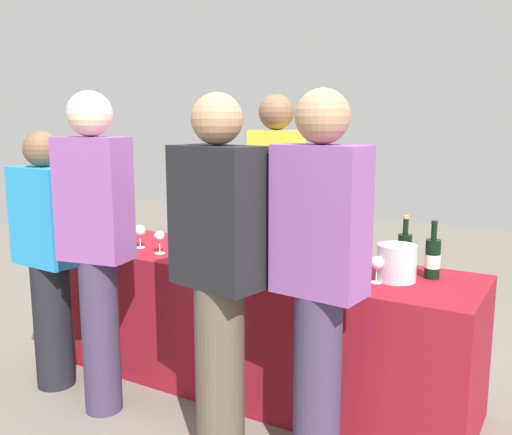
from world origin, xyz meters
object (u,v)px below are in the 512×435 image
at_px(guest_3, 319,273).
at_px(wine_glass_4, 330,262).
at_px(wine_glass_5, 377,264).
at_px(menu_board, 224,257).
at_px(guest_1, 96,240).
at_px(wine_bottle_1, 293,242).
at_px(wine_glass_2, 264,249).
at_px(wine_glass_0, 140,231).
at_px(wine_bottle_3, 433,258).
at_px(ice_bucket, 396,263).
at_px(wine_bottle_0, 232,234).
at_px(wine_glass_3, 273,254).
at_px(guest_2, 219,269).
at_px(server_pouring, 276,209).
at_px(wine_bottle_2, 404,252).
at_px(guest_0, 48,253).
at_px(wine_glass_1, 159,237).

bearing_deg(guest_3, wine_glass_4, 112.69).
xyz_separation_m(wine_glass_5, menu_board, (-1.69, 1.16, -0.43)).
bearing_deg(guest_1, wine_bottle_1, 33.25).
bearing_deg(wine_glass_5, wine_bottle_1, 162.23).
bearing_deg(wine_glass_2, wine_glass_0, 179.02).
relative_size(wine_glass_2, wine_glass_5, 1.07).
xyz_separation_m(wine_bottle_3, guest_1, (-1.57, -0.79, 0.07)).
bearing_deg(ice_bucket, wine_bottle_0, 175.36).
height_order(wine_glass_3, ice_bucket, ice_bucket).
distance_m(wine_bottle_1, wine_glass_2, 0.22).
xyz_separation_m(wine_bottle_1, guest_2, (0.01, -0.77, 0.03)).
xyz_separation_m(wine_glass_2, ice_bucket, (0.70, 0.12, -0.01)).
height_order(wine_glass_0, server_pouring, server_pouring).
xyz_separation_m(wine_glass_0, wine_glass_5, (1.55, 0.01, -0.01)).
height_order(wine_bottle_1, wine_glass_4, wine_bottle_1).
xyz_separation_m(wine_bottle_2, guest_0, (-1.88, -0.77, -0.07)).
xyz_separation_m(server_pouring, guest_0, (-0.88, -1.18, -0.17)).
relative_size(wine_bottle_0, guest_3, 0.19).
xyz_separation_m(wine_bottle_1, wine_glass_3, (0.01, -0.25, -0.02)).
bearing_deg(wine_bottle_3, wine_bottle_2, 163.55).
distance_m(wine_glass_1, wine_glass_5, 1.34).
bearing_deg(wine_bottle_1, guest_1, -136.73).
relative_size(wine_glass_3, server_pouring, 0.08).
bearing_deg(server_pouring, wine_bottle_2, 165.27).
height_order(ice_bucket, menu_board, ice_bucket).
height_order(wine_bottle_1, server_pouring, server_pouring).
bearing_deg(wine_bottle_2, menu_board, 153.11).
height_order(wine_glass_0, guest_0, guest_0).
bearing_deg(wine_glass_3, wine_bottle_0, 149.58).
relative_size(wine_bottle_3, wine_glass_0, 2.02).
relative_size(wine_bottle_1, wine_glass_0, 2.11).
bearing_deg(ice_bucket, wine_bottle_3, 42.96).
bearing_deg(wine_glass_0, wine_bottle_1, 10.73).
xyz_separation_m(wine_glass_2, menu_board, (-1.06, 1.19, -0.44)).
relative_size(wine_bottle_2, server_pouring, 0.17).
bearing_deg(menu_board, guest_1, -73.13).
bearing_deg(guest_2, wine_glass_2, 109.06).
bearing_deg(wine_glass_0, guest_1, -70.25).
distance_m(wine_glass_4, guest_1, 1.23).
distance_m(wine_glass_3, wine_glass_5, 0.55).
relative_size(wine_bottle_0, menu_board, 0.36).
distance_m(wine_bottle_3, guest_1, 1.76).
height_order(wine_glass_1, guest_1, guest_1).
xyz_separation_m(ice_bucket, server_pouring, (-1.02, 0.59, 0.11)).
xyz_separation_m(guest_0, guest_3, (1.73, 0.01, 0.12)).
height_order(wine_glass_2, guest_1, guest_1).
bearing_deg(wine_glass_1, wine_glass_0, 164.73).
distance_m(wine_bottle_1, wine_glass_3, 0.25).
xyz_separation_m(wine_glass_2, guest_2, (0.08, -0.57, 0.03)).
distance_m(wine_glass_2, guest_3, 0.71).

